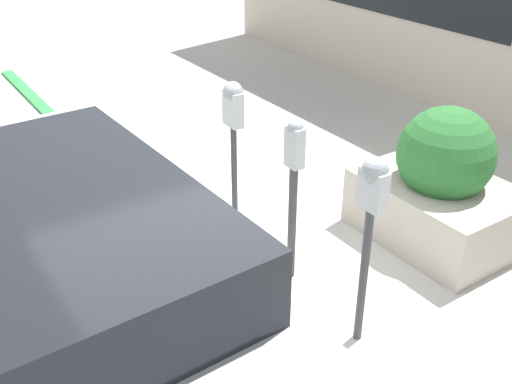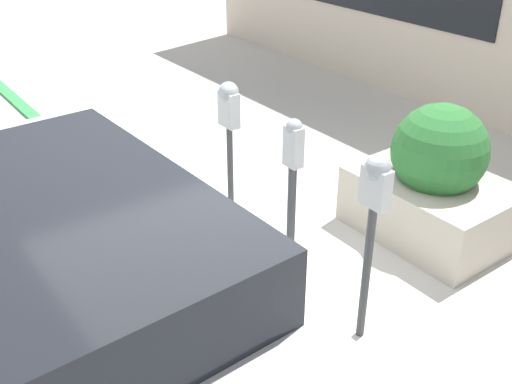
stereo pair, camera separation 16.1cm
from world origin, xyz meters
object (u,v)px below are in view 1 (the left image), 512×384
parking_meter_nearest (371,208)px  parking_meter_second (294,178)px  planter_box (440,187)px  parking_meter_middle (233,121)px  parked_car_front (47,289)px

parking_meter_nearest → parking_meter_second: bearing=-3.1°
parking_meter_nearest → parking_meter_second: (0.84, -0.05, -0.17)m
parking_meter_nearest → planter_box: size_ratio=1.04×
planter_box → parking_meter_nearest: bearing=112.5°
parking_meter_second → planter_box: bearing=-99.9°
parking_meter_middle → planter_box: 1.85m
parking_meter_second → parking_meter_nearest: bearing=176.9°
planter_box → parking_meter_second: bearing=80.1°
parking_meter_second → parked_car_front: parked_car_front is taller
parking_meter_nearest → parked_car_front: bearing=69.0°
parking_meter_nearest → parked_car_front: parked_car_front is taller
parking_meter_second → parked_car_front: size_ratio=0.31×
parked_car_front → planter_box: bearing=-93.6°
parking_meter_middle → parking_meter_second: bearing=-175.5°
parking_meter_nearest → planter_box: 1.65m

